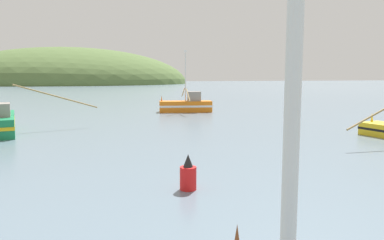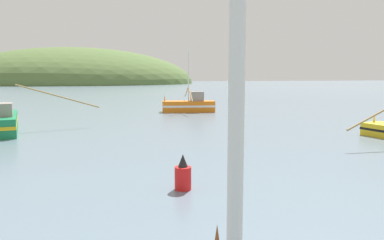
% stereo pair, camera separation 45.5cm
% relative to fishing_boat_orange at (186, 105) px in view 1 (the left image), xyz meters
% --- Properties ---
extents(hill_far_center, '(133.38, 106.70, 40.34)m').
position_rel_fishing_boat_orange_xyz_m(hill_far_center, '(-16.63, 175.48, -0.84)').
color(hill_far_center, '#516B38').
rests_on(hill_far_center, ground).
extents(fishing_boat_orange, '(6.70, 10.00, 7.50)m').
position_rel_fishing_boat_orange_xyz_m(fishing_boat_orange, '(0.00, 0.00, 0.00)').
color(fishing_boat_orange, orange).
rests_on(fishing_boat_orange, ground).
extents(channel_buoy, '(0.65, 0.65, 1.41)m').
position_rel_fishing_boat_orange_xyz_m(channel_buoy, '(-8.75, -29.78, -0.28)').
color(channel_buoy, red).
rests_on(channel_buoy, ground).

